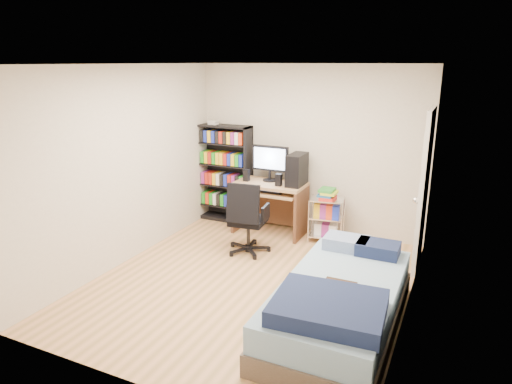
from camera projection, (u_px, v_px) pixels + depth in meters
The scene contains 7 objects.
room at pixel (251, 180), 5.08m from camera, with size 3.58×4.08×2.58m.
media_shelf at pixel (225, 172), 7.35m from camera, with size 0.88×0.29×1.63m.
computer_desk at pixel (278, 187), 6.81m from camera, with size 1.05×0.61×1.32m.
office_chair at pixel (247, 230), 6.17m from camera, with size 0.67×0.67×1.01m.
wire_cart at pixel (327, 207), 6.54m from camera, with size 0.53×0.42×0.79m.
bed at pixel (339, 304), 4.41m from camera, with size 1.08×2.16×0.62m.
door at pixel (424, 190), 5.62m from camera, with size 0.12×0.80×2.00m.
Camera 1 is at (2.13, -4.43, 2.53)m, focal length 32.00 mm.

